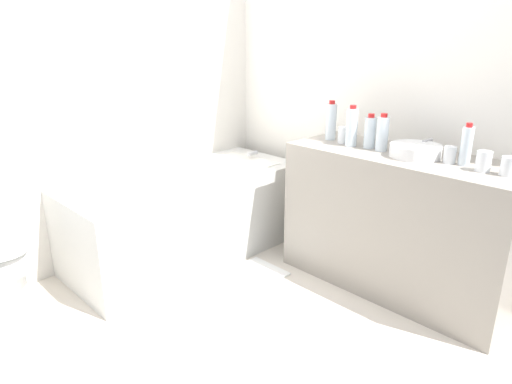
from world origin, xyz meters
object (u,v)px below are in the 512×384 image
water_bottle_1 (352,127)px  drinking_glass_1 (343,135)px  bathtub (187,213)px  sink_faucet (429,146)px  water_bottle_0 (466,146)px  drinking_glass_2 (508,166)px  drinking_glass_0 (484,161)px  water_bottle_3 (382,133)px  bath_mat (246,278)px  sink_basin (415,151)px  water_bottle_4 (331,121)px  drinking_glass_3 (450,155)px  water_bottle_2 (370,132)px

water_bottle_1 → drinking_glass_1: (0.03, 0.08, -0.07)m
bathtub → sink_faucet: 1.64m
sink_faucet → water_bottle_0: (-0.15, -0.26, 0.07)m
drinking_glass_1 → drinking_glass_2: 0.97m
sink_faucet → drinking_glass_0: (-0.20, -0.37, 0.02)m
water_bottle_1 → water_bottle_3: water_bottle_1 is taller
water_bottle_0 → bath_mat: size_ratio=0.44×
bath_mat → sink_basin: bearing=-51.3°
water_bottle_1 → drinking_glass_0: (0.01, -0.78, -0.07)m
bathtub → water_bottle_3: (0.63, -1.10, 0.63)m
water_bottle_0 → water_bottle_1: bearing=95.0°
drinking_glass_1 → water_bottle_4: bearing=76.2°
bathtub → sink_faucet: bearing=-58.3°
bathtub → water_bottle_3: bathtub is taller
drinking_glass_2 → water_bottle_4: bearing=87.5°
water_bottle_3 → drinking_glass_3: size_ratio=2.46×
bathtub → water_bottle_1: bathtub is taller
water_bottle_0 → drinking_glass_2: 0.24m
water_bottle_4 → drinking_glass_1: 0.14m
water_bottle_4 → bath_mat: 1.15m
water_bottle_3 → water_bottle_4: size_ratio=0.87×
water_bottle_2 → water_bottle_3: water_bottle_3 is taller
drinking_glass_0 → bathtub: bearing=109.9°
sink_faucet → water_bottle_3: (-0.18, 0.21, 0.07)m
drinking_glass_0 → drinking_glass_3: bearing=80.0°
water_bottle_3 → bath_mat: bearing=137.5°
water_bottle_0 → drinking_glass_3: (-0.02, 0.07, -0.06)m
drinking_glass_0 → bath_mat: drinking_glass_0 is taller
sink_basin → drinking_glass_3: drinking_glass_3 is taller
drinking_glass_0 → drinking_glass_2: 0.11m
drinking_glass_2 → water_bottle_3: bearing=89.0°
sink_faucet → water_bottle_1: bearing=116.9°
water_bottle_2 → water_bottle_4: 0.31m
water_bottle_0 → water_bottle_1: water_bottle_1 is taller
water_bottle_2 → drinking_glass_0: (-0.03, -0.67, -0.04)m
water_bottle_1 → water_bottle_4: size_ratio=0.99×
water_bottle_1 → drinking_glass_3: 0.60m
water_bottle_1 → bath_mat: water_bottle_1 is taller
water_bottle_4 → bath_mat: water_bottle_4 is taller
water_bottle_0 → drinking_glass_2: water_bottle_0 is taller
bathtub → water_bottle_0: bearing=-67.1°
water_bottle_2 → drinking_glass_3: 0.49m
drinking_glass_0 → bath_mat: size_ratio=0.20×
sink_faucet → water_bottle_4: (-0.14, 0.60, 0.08)m
water_bottle_4 → bathtub: bearing=133.2°
water_bottle_0 → water_bottle_1: 0.67m
water_bottle_1 → drinking_glass_2: water_bottle_1 is taller
water_bottle_2 → bath_mat: size_ratio=0.41×
sink_basin → drinking_glass_1: size_ratio=2.74×
water_bottle_3 → drinking_glass_1: size_ratio=2.13×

